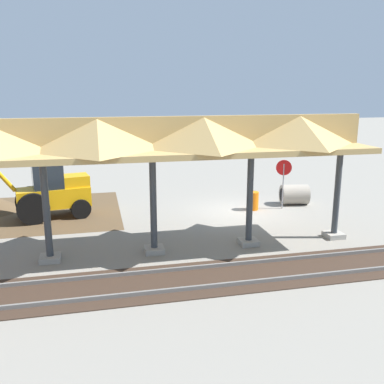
{
  "coord_description": "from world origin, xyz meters",
  "views": [
    {
      "loc": [
        6.64,
        18.96,
        5.82
      ],
      "look_at": [
        2.76,
        1.99,
        1.6
      ],
      "focal_mm": 40.0,
      "sensor_mm": 36.0,
      "label": 1
    }
  ],
  "objects_px": {
    "concrete_pipe": "(294,195)",
    "traffic_barrel": "(253,201)",
    "backhoe": "(50,191)",
    "stop_sign": "(284,174)"
  },
  "relations": [
    {
      "from": "backhoe",
      "to": "concrete_pipe",
      "type": "xyz_separation_m",
      "value": [
        -12.0,
        0.3,
        -0.75
      ]
    },
    {
      "from": "backhoe",
      "to": "traffic_barrel",
      "type": "bearing_deg",
      "value": 175.31
    },
    {
      "from": "concrete_pipe",
      "to": "traffic_barrel",
      "type": "distance_m",
      "value": 2.5
    },
    {
      "from": "concrete_pipe",
      "to": "traffic_barrel",
      "type": "relative_size",
      "value": 1.67
    },
    {
      "from": "stop_sign",
      "to": "backhoe",
      "type": "bearing_deg",
      "value": -4.76
    },
    {
      "from": "backhoe",
      "to": "traffic_barrel",
      "type": "distance_m",
      "value": 9.62
    },
    {
      "from": "concrete_pipe",
      "to": "backhoe",
      "type": "bearing_deg",
      "value": -1.42
    },
    {
      "from": "stop_sign",
      "to": "concrete_pipe",
      "type": "xyz_separation_m",
      "value": [
        -0.95,
        -0.62,
        -1.25
      ]
    },
    {
      "from": "backhoe",
      "to": "traffic_barrel",
      "type": "relative_size",
      "value": 5.97
    },
    {
      "from": "concrete_pipe",
      "to": "traffic_barrel",
      "type": "xyz_separation_m",
      "value": [
        2.45,
        0.49,
        -0.06
      ]
    }
  ]
}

